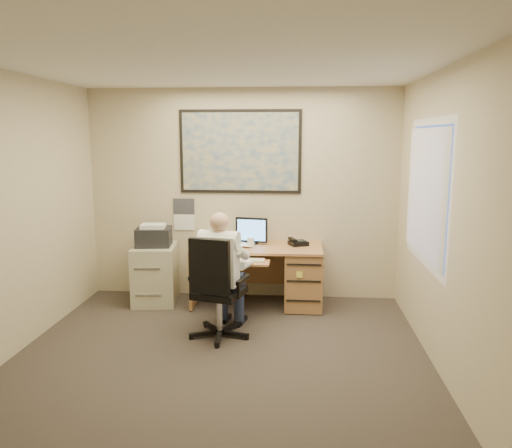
# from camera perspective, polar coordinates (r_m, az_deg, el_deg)

# --- Properties ---
(room_shell) EXTENTS (4.00, 4.50, 2.70)m
(room_shell) POSITION_cam_1_polar(r_m,az_deg,el_deg) (4.27, -4.96, -0.09)
(room_shell) COLOR #342D28
(room_shell) RESTS_ON ground
(desk) EXTENTS (1.60, 0.97, 1.08)m
(desk) POSITION_cam_1_polar(r_m,az_deg,el_deg) (6.26, 3.22, -5.35)
(desk) COLOR tan
(desk) RESTS_ON ground
(world_map) EXTENTS (1.56, 0.03, 1.06)m
(world_map) POSITION_cam_1_polar(r_m,az_deg,el_deg) (6.42, -1.83, 8.26)
(world_map) COLOR #1E4C93
(world_map) RESTS_ON room_shell
(wall_calendar) EXTENTS (0.28, 0.01, 0.42)m
(wall_calendar) POSITION_cam_1_polar(r_m,az_deg,el_deg) (6.63, -8.23, 1.09)
(wall_calendar) COLOR white
(wall_calendar) RESTS_ON room_shell
(window_blinds) EXTENTS (0.06, 1.40, 1.30)m
(window_blinds) POSITION_cam_1_polar(r_m,az_deg,el_deg) (5.12, 18.97, 3.36)
(window_blinds) COLOR silver
(window_blinds) RESTS_ON room_shell
(filing_cabinet) EXTENTS (0.60, 0.69, 1.01)m
(filing_cabinet) POSITION_cam_1_polar(r_m,az_deg,el_deg) (6.48, -11.47, -5.03)
(filing_cabinet) COLOR #B6B193
(filing_cabinet) RESTS_ON ground
(office_chair) EXTENTS (0.80, 0.80, 1.10)m
(office_chair) POSITION_cam_1_polar(r_m,az_deg,el_deg) (5.29, -4.14, -9.62)
(office_chair) COLOR black
(office_chair) RESTS_ON ground
(person) EXTENTS (0.67, 0.85, 1.32)m
(person) POSITION_cam_1_polar(r_m,az_deg,el_deg) (5.26, -4.19, -5.81)
(person) COLOR white
(person) RESTS_ON office_chair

